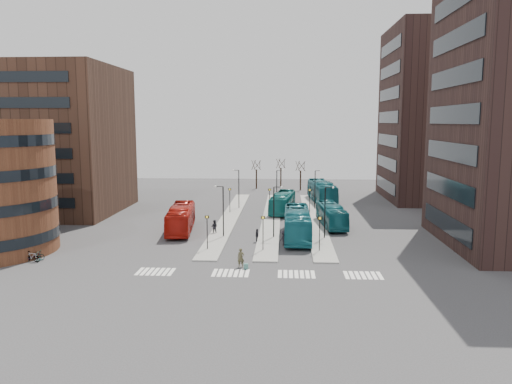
# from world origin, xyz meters

# --- Properties ---
(ground) EXTENTS (160.00, 160.00, 0.00)m
(ground) POSITION_xyz_m (0.00, 0.00, 0.00)
(ground) COLOR #303032
(ground) RESTS_ON ground
(island_left) EXTENTS (2.50, 45.00, 0.15)m
(island_left) POSITION_xyz_m (-4.00, 30.00, 0.07)
(island_left) COLOR gray
(island_left) RESTS_ON ground
(island_mid) EXTENTS (2.50, 45.00, 0.15)m
(island_mid) POSITION_xyz_m (2.00, 30.00, 0.07)
(island_mid) COLOR gray
(island_mid) RESTS_ON ground
(island_right) EXTENTS (2.50, 45.00, 0.15)m
(island_right) POSITION_xyz_m (8.00, 30.00, 0.07)
(island_right) COLOR gray
(island_right) RESTS_ON ground
(suitcase) EXTENTS (0.45, 0.38, 0.52)m
(suitcase) POSITION_xyz_m (0.30, 5.31, 0.26)
(suitcase) COLOR navy
(suitcase) RESTS_ON ground
(red_bus) EXTENTS (4.01, 11.97, 3.27)m
(red_bus) POSITION_xyz_m (-9.20, 21.24, 1.63)
(red_bus) COLOR #A8150C
(red_bus) RESTS_ON ground
(teal_bus_a) EXTENTS (2.99, 12.66, 3.52)m
(teal_bus_a) POSITION_xyz_m (5.37, 18.16, 1.76)
(teal_bus_a) COLOR #155F6B
(teal_bus_a) RESTS_ON ground
(teal_bus_b) EXTENTS (4.11, 11.21, 3.05)m
(teal_bus_b) POSITION_xyz_m (3.55, 35.18, 1.53)
(teal_bus_b) COLOR #146665
(teal_bus_b) RESTS_ON ground
(teal_bus_c) EXTENTS (3.51, 10.74, 2.94)m
(teal_bus_c) POSITION_xyz_m (10.07, 25.43, 1.47)
(teal_bus_c) COLOR #145A64
(teal_bus_c) RESTS_ON ground
(teal_bus_d) EXTENTS (4.47, 13.35, 3.65)m
(teal_bus_d) POSITION_xyz_m (10.24, 45.22, 1.82)
(teal_bus_d) COLOR #135660
(teal_bus_d) RESTS_ON ground
(traveller) EXTENTS (0.72, 0.52, 1.83)m
(traveller) POSITION_xyz_m (-0.23, 5.88, 0.92)
(traveller) COLOR #47422A
(traveller) RESTS_ON ground
(commuter_a) EXTENTS (0.94, 0.78, 1.75)m
(commuter_a) POSITION_xyz_m (-4.77, 19.92, 0.88)
(commuter_a) COLOR black
(commuter_a) RESTS_ON ground
(commuter_b) EXTENTS (0.65, 0.97, 1.53)m
(commuter_b) POSITION_xyz_m (0.74, 16.04, 0.76)
(commuter_b) COLOR black
(commuter_b) RESTS_ON ground
(commuter_c) EXTENTS (1.13, 1.18, 1.61)m
(commuter_c) POSITION_xyz_m (3.76, 14.79, 0.81)
(commuter_c) COLOR black
(commuter_c) RESTS_ON ground
(bicycle_near) EXTENTS (1.71, 0.97, 0.85)m
(bicycle_near) POSITION_xyz_m (-21.00, 6.59, 0.43)
(bicycle_near) COLOR gray
(bicycle_near) RESTS_ON ground
(bicycle_mid) EXTENTS (1.86, 0.85, 1.08)m
(bicycle_mid) POSITION_xyz_m (-21.00, 6.45, 0.54)
(bicycle_mid) COLOR gray
(bicycle_mid) RESTS_ON ground
(bicycle_far) EXTENTS (1.91, 0.91, 0.96)m
(bicycle_far) POSITION_xyz_m (-21.00, 7.08, 0.48)
(bicycle_far) COLOR gray
(bicycle_far) RESTS_ON ground
(crosswalk_stripes) EXTENTS (22.35, 2.40, 0.01)m
(crosswalk_stripes) POSITION_xyz_m (1.75, 4.00, 0.01)
(crosswalk_stripes) COLOR silver
(crosswalk_stripes) RESTS_ON ground
(office_block) EXTENTS (25.00, 20.12, 22.00)m
(office_block) POSITION_xyz_m (-34.00, 33.98, 11.00)
(office_block) COLOR #3F281D
(office_block) RESTS_ON ground
(tower_far) EXTENTS (20.12, 20.00, 30.00)m
(tower_far) POSITION_xyz_m (31.98, 50.00, 15.00)
(tower_far) COLOR black
(tower_far) RESTS_ON ground
(sign_poles) EXTENTS (12.45, 22.12, 3.65)m
(sign_poles) POSITION_xyz_m (1.60, 23.00, 2.41)
(sign_poles) COLOR black
(sign_poles) RESTS_ON ground
(lamp_posts) EXTENTS (14.04, 20.24, 6.12)m
(lamp_posts) POSITION_xyz_m (2.64, 28.00, 3.58)
(lamp_posts) COLOR black
(lamp_posts) RESTS_ON ground
(bare_trees) EXTENTS (10.97, 8.14, 5.90)m
(bare_trees) POSITION_xyz_m (2.67, 62.67, 2.72)
(bare_trees) COLOR black
(bare_trees) RESTS_ON ground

